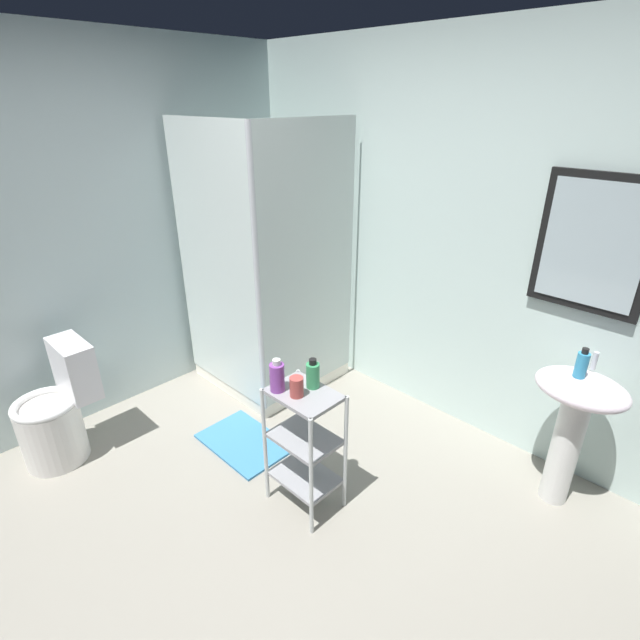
% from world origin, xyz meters
% --- Properties ---
extents(ground_plane, '(4.20, 4.20, 0.02)m').
position_xyz_m(ground_plane, '(0.00, 0.00, -0.01)').
color(ground_plane, gray).
extents(wall_back, '(4.20, 0.14, 2.50)m').
position_xyz_m(wall_back, '(0.01, 1.85, 1.25)').
color(wall_back, silver).
rests_on(wall_back, ground_plane).
extents(wall_left, '(0.10, 4.20, 2.50)m').
position_xyz_m(wall_left, '(-1.85, 0.00, 1.25)').
color(wall_left, silver).
rests_on(wall_left, ground_plane).
extents(shower_stall, '(0.92, 0.92, 2.00)m').
position_xyz_m(shower_stall, '(-1.20, 1.18, 0.46)').
color(shower_stall, white).
rests_on(shower_stall, ground_plane).
extents(pedestal_sink, '(0.46, 0.37, 0.81)m').
position_xyz_m(pedestal_sink, '(0.92, 1.52, 0.58)').
color(pedestal_sink, white).
rests_on(pedestal_sink, ground_plane).
extents(sink_faucet, '(0.03, 0.03, 0.10)m').
position_xyz_m(sink_faucet, '(0.92, 1.64, 0.86)').
color(sink_faucet, silver).
rests_on(sink_faucet, pedestal_sink).
extents(toilet, '(0.37, 0.49, 0.76)m').
position_xyz_m(toilet, '(-1.48, -0.31, 0.31)').
color(toilet, white).
rests_on(toilet, ground_plane).
extents(storage_cart, '(0.38, 0.28, 0.74)m').
position_xyz_m(storage_cart, '(-0.09, 0.50, 0.44)').
color(storage_cart, silver).
rests_on(storage_cart, ground_plane).
extents(hand_soap_bottle, '(0.06, 0.06, 0.16)m').
position_xyz_m(hand_soap_bottle, '(0.89, 1.51, 0.88)').
color(hand_soap_bottle, '#389ED1').
rests_on(hand_soap_bottle, pedestal_sink).
extents(conditioner_bottle_purple, '(0.08, 0.08, 0.18)m').
position_xyz_m(conditioner_bottle_purple, '(-0.20, 0.42, 0.82)').
color(conditioner_bottle_purple, purple).
rests_on(conditioner_bottle_purple, storage_cart).
extents(body_wash_bottle_green, '(0.07, 0.07, 0.17)m').
position_xyz_m(body_wash_bottle_green, '(-0.09, 0.57, 0.81)').
color(body_wash_bottle_green, '#399C5E').
rests_on(body_wash_bottle_green, storage_cart).
extents(rinse_cup, '(0.07, 0.07, 0.11)m').
position_xyz_m(rinse_cup, '(-0.09, 0.45, 0.79)').
color(rinse_cup, '#B24742').
rests_on(rinse_cup, storage_cart).
extents(bath_mat, '(0.60, 0.40, 0.02)m').
position_xyz_m(bath_mat, '(-0.74, 0.56, 0.01)').
color(bath_mat, teal).
rests_on(bath_mat, ground_plane).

